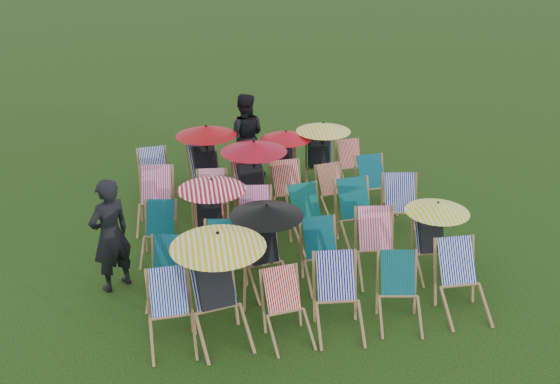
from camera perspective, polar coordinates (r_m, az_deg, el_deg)
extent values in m
plane|color=black|center=(10.46, 0.41, -5.20)|extent=(100.00, 100.00, 0.00)
cube|color=#0822A9|center=(8.34, -10.15, -8.96)|extent=(0.49, 0.37, 0.57)
cube|color=#06148B|center=(8.32, -6.17, -8.11)|extent=(0.61, 0.50, 0.64)
cube|color=black|center=(8.27, -6.06, -8.31)|extent=(0.53, 0.54, 0.67)
sphere|color=tan|center=(8.19, -6.40, -5.83)|extent=(0.24, 0.24, 0.24)
cylinder|color=black|center=(8.10, -5.61, -6.61)|extent=(0.03, 0.03, 0.78)
cone|color=yellow|center=(7.92, -5.71, -4.38)|extent=(1.23, 1.23, 0.19)
cube|color=red|center=(8.33, 0.16, -8.87)|extent=(0.49, 0.39, 0.53)
cube|color=#060C8F|center=(8.49, 5.12, -7.65)|extent=(0.54, 0.42, 0.60)
cube|color=#0A6F2B|center=(8.78, 10.72, -7.28)|extent=(0.52, 0.42, 0.56)
cube|color=#07199D|center=(9.15, 15.86, -6.07)|extent=(0.51, 0.38, 0.60)
cube|color=#096821|center=(9.24, -10.13, -5.70)|extent=(0.50, 0.41, 0.53)
cube|color=#095E27|center=(9.23, -5.05, -4.68)|extent=(0.58, 0.47, 0.63)
cube|color=#F230A4|center=(9.35, -1.72, -4.69)|extent=(0.53, 0.43, 0.56)
cube|color=black|center=(9.31, -1.62, -4.83)|extent=(0.46, 0.47, 0.59)
sphere|color=tan|center=(9.24, -1.85, -2.88)|extent=(0.21, 0.21, 0.21)
cylinder|color=black|center=(9.17, -1.21, -3.46)|extent=(0.03, 0.03, 0.69)
cone|color=black|center=(9.03, -1.23, -1.69)|extent=(1.08, 1.08, 0.17)
cube|color=#09663E|center=(9.50, 3.62, -4.17)|extent=(0.49, 0.37, 0.57)
cube|color=#FE3271|center=(9.75, 8.69, -3.31)|extent=(0.56, 0.44, 0.61)
cube|color=#0815AB|center=(9.97, 13.47, -3.86)|extent=(0.44, 0.33, 0.50)
cube|color=black|center=(9.93, 13.56, -3.98)|extent=(0.37, 0.38, 0.53)
sphere|color=tan|center=(9.88, 13.54, -2.32)|extent=(0.19, 0.19, 0.19)
cylinder|color=black|center=(9.82, 14.05, -2.85)|extent=(0.03, 0.03, 0.62)
cone|color=#F1F20C|center=(9.69, 14.21, -1.36)|extent=(0.97, 0.97, 0.15)
cube|color=#0A6E36|center=(10.33, -10.90, -2.34)|extent=(0.50, 0.41, 0.54)
cube|color=red|center=(10.23, -6.49, -2.10)|extent=(0.49, 0.37, 0.57)
cube|color=black|center=(10.19, -6.48, -2.22)|extent=(0.41, 0.43, 0.59)
sphere|color=tan|center=(10.14, -6.58, -0.40)|extent=(0.21, 0.21, 0.21)
cylinder|color=black|center=(10.04, -6.20, -0.97)|extent=(0.03, 0.03, 0.69)
cone|color=#B50927|center=(9.91, -6.29, 0.69)|extent=(1.09, 1.09, 0.17)
cube|color=#E82E93|center=(10.43, -2.36, -1.22)|extent=(0.55, 0.44, 0.60)
cube|color=#0B762B|center=(10.54, 2.27, -0.99)|extent=(0.56, 0.46, 0.59)
cube|color=#096839|center=(10.66, 6.77, -0.57)|extent=(0.56, 0.44, 0.63)
cube|color=#071598|center=(11.02, 10.92, -0.06)|extent=(0.58, 0.46, 0.62)
cube|color=#D52A78|center=(11.37, -11.26, 0.69)|extent=(0.56, 0.44, 0.62)
cube|color=#E22D77|center=(11.30, -6.23, 0.54)|extent=(0.50, 0.39, 0.57)
cube|color=red|center=(11.43, -2.82, 1.29)|extent=(0.59, 0.48, 0.62)
cube|color=black|center=(11.38, -2.74, 1.19)|extent=(0.51, 0.52, 0.65)
sphere|color=tan|center=(11.35, -2.95, 2.98)|extent=(0.23, 0.23, 0.23)
cylinder|color=black|center=(11.25, -2.38, 2.50)|extent=(0.03, 0.03, 0.76)
cone|color=#A0091B|center=(11.13, -2.41, 4.17)|extent=(1.20, 1.20, 0.19)
cube|color=red|center=(11.53, 0.58, 1.33)|extent=(0.52, 0.40, 0.59)
cube|color=red|center=(11.70, 4.59, 1.21)|extent=(0.49, 0.40, 0.52)
cube|color=#0A723E|center=(11.93, 8.30, 1.85)|extent=(0.52, 0.40, 0.58)
cube|color=#071D90|center=(12.46, -11.52, 2.58)|extent=(0.53, 0.42, 0.58)
cube|color=#0824AA|center=(12.38, -7.02, 2.94)|extent=(0.57, 0.46, 0.61)
cube|color=black|center=(12.33, -6.97, 2.85)|extent=(0.50, 0.51, 0.64)
sphere|color=tan|center=(12.31, -7.16, 4.48)|extent=(0.23, 0.23, 0.23)
cylinder|color=black|center=(12.21, -6.69, 4.06)|extent=(0.03, 0.03, 0.75)
cone|color=#A4090F|center=(12.10, -6.77, 5.59)|extent=(1.18, 1.18, 0.18)
cube|color=#07219D|center=(12.43, -3.29, 2.61)|extent=(0.44, 0.34, 0.51)
cube|color=red|center=(12.58, 0.27, 3.02)|extent=(0.48, 0.38, 0.53)
cube|color=black|center=(12.54, 0.28, 2.94)|extent=(0.42, 0.43, 0.55)
sphere|color=tan|center=(12.53, 0.26, 4.33)|extent=(0.19, 0.19, 0.19)
cylinder|color=black|center=(12.42, 0.55, 3.93)|extent=(0.03, 0.03, 0.65)
cone|color=#B80A16|center=(12.32, 0.55, 5.22)|extent=(1.02, 1.02, 0.16)
cube|color=#0B7529|center=(12.81, 3.62, 3.59)|extent=(0.53, 0.43, 0.57)
cube|color=black|center=(12.76, 3.63, 3.51)|extent=(0.46, 0.48, 0.60)
sphere|color=tan|center=(12.75, 3.64, 4.99)|extent=(0.21, 0.21, 0.21)
cylinder|color=black|center=(12.64, 3.95, 4.56)|extent=(0.03, 0.03, 0.70)
cone|color=yellow|center=(12.53, 3.99, 5.94)|extent=(1.10, 1.10, 0.17)
cube|color=red|center=(12.97, 6.34, 3.53)|extent=(0.48, 0.38, 0.53)
imported|color=black|center=(9.36, -15.25, -3.82)|extent=(0.76, 0.72, 1.75)
imported|color=black|center=(12.98, -3.27, 5.13)|extent=(0.99, 0.83, 1.80)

